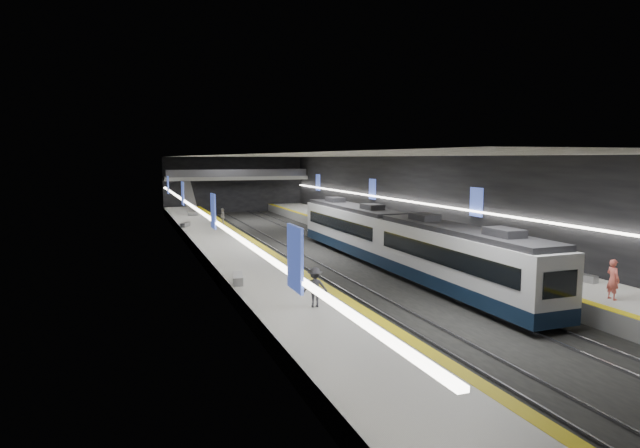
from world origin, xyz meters
name	(u,v)px	position (x,y,z in m)	size (l,w,h in m)	color
ground	(318,251)	(0.00, 0.00, 0.00)	(70.00, 70.00, 0.00)	black
ceiling	(317,156)	(0.00, 0.00, 8.00)	(20.00, 70.00, 0.04)	beige
wall_left	(196,208)	(-10.00, 0.00, 4.00)	(0.04, 70.00, 8.00)	black
wall_right	(422,201)	(10.00, 0.00, 4.00)	(0.04, 70.00, 8.00)	black
wall_back	(235,185)	(0.00, 35.00, 4.00)	(20.00, 0.04, 8.00)	black
platform_left	(229,251)	(-7.50, 0.00, 0.50)	(5.00, 70.00, 1.00)	slate
tile_surface_left	(229,244)	(-7.50, 0.00, 1.01)	(5.00, 70.00, 0.02)	#B2B1AC
tactile_strip_left	(256,243)	(-5.30, 0.00, 1.02)	(0.60, 70.00, 0.02)	#DBC10B
platform_right	(396,241)	(7.50, 0.00, 0.50)	(5.00, 70.00, 1.00)	slate
tile_surface_right	(397,235)	(7.50, 0.00, 1.01)	(5.00, 70.00, 0.02)	#B2B1AC
tactile_strip_right	(374,236)	(5.30, 0.00, 1.02)	(0.60, 70.00, 0.02)	#DBC10B
rails	(318,251)	(0.00, 0.00, 0.06)	(6.52, 70.00, 0.12)	gray
train	(395,239)	(2.50, -9.02, 2.20)	(2.69, 30.04, 3.60)	#0E1E34
ad_posters	(313,197)	(0.00, 1.00, 4.50)	(19.94, 53.50, 2.20)	#4058C2
cove_light_left	(198,210)	(-9.80, 0.00, 3.80)	(0.25, 68.60, 0.12)	white
cove_light_right	(420,203)	(9.80, 0.00, 3.80)	(0.25, 68.60, 0.12)	white
mezzanine_bridge	(237,178)	(0.00, 32.93, 5.04)	(20.00, 3.00, 1.50)	gray
escalator	(189,198)	(-7.50, 26.00, 2.90)	(1.20, 8.00, 0.60)	#99999E
bench_left_near	(238,279)	(-9.50, -13.24, 1.24)	(0.53, 1.92, 0.47)	#99999E
bench_left_far	(185,225)	(-9.50, 12.48, 1.21)	(0.48, 1.72, 0.42)	#99999E
bench_right_near	(581,277)	(8.57, -19.47, 1.21)	(0.48, 1.74, 0.43)	#99999E
bench_right_far	(338,212)	(9.24, 18.09, 1.24)	(0.54, 1.95, 0.48)	#99999E
passenger_right_a	(613,280)	(6.78, -23.01, 1.99)	(0.72, 0.47, 1.98)	#CF594D
passenger_right_b	(448,245)	(6.16, -10.02, 1.76)	(0.74, 0.58, 1.52)	#4B6DA3
passenger_left_a	(223,217)	(-5.88, 11.80, 1.90)	(1.05, 0.44, 1.80)	beige
passenger_left_b	(315,287)	(-7.14, -19.21, 1.92)	(1.19, 0.68, 1.84)	#3F3E46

